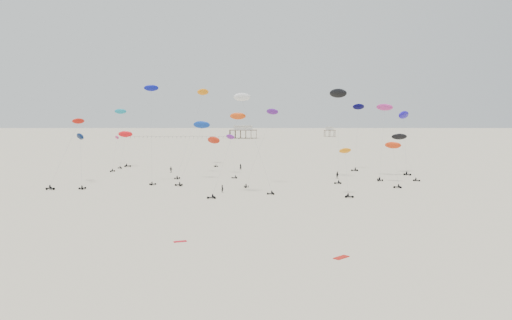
{
  "coord_description": "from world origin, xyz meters",
  "views": [
    {
      "loc": [
        0.11,
        -28.2,
        17.47
      ],
      "look_at": [
        0.0,
        88.0,
        7.0
      ],
      "focal_mm": 35.0,
      "sensor_mm": 36.0,
      "label": 1
    }
  ],
  "objects_px": {
    "pavilion_main": "(243,133)",
    "rig_0": "(267,127)",
    "rig_9": "(231,145)",
    "spectator_0": "(222,192)",
    "rig_4": "(125,138)",
    "pavilion_small": "(330,132)"
  },
  "relations": [
    {
      "from": "rig_4",
      "to": "pavilion_small",
      "type": "bearing_deg",
      "value": -153.04
    },
    {
      "from": "pavilion_small",
      "to": "spectator_0",
      "type": "xyz_separation_m",
      "value": [
        -67.65,
        -296.21,
        -3.49
      ]
    },
    {
      "from": "rig_9",
      "to": "rig_4",
      "type": "bearing_deg",
      "value": 58.86
    },
    {
      "from": "pavilion_small",
      "to": "rig_0",
      "type": "bearing_deg",
      "value": -101.45
    },
    {
      "from": "rig_9",
      "to": "spectator_0",
      "type": "height_order",
      "value": "rig_9"
    },
    {
      "from": "pavilion_small",
      "to": "spectator_0",
      "type": "distance_m",
      "value": 303.86
    },
    {
      "from": "pavilion_main",
      "to": "rig_0",
      "type": "xyz_separation_m",
      "value": [
        12.75,
        -252.79,
        10.38
      ]
    },
    {
      "from": "pavilion_main",
      "to": "rig_4",
      "type": "distance_m",
      "value": 211.1
    },
    {
      "from": "rig_0",
      "to": "spectator_0",
      "type": "relative_size",
      "value": 9.8
    },
    {
      "from": "rig_9",
      "to": "pavilion_main",
      "type": "bearing_deg",
      "value": 0.83
    },
    {
      "from": "pavilion_small",
      "to": "rig_4",
      "type": "relative_size",
      "value": 0.67
    },
    {
      "from": "pavilion_small",
      "to": "rig_4",
      "type": "height_order",
      "value": "rig_4"
    },
    {
      "from": "rig_4",
      "to": "rig_9",
      "type": "height_order",
      "value": "rig_9"
    },
    {
      "from": "rig_9",
      "to": "spectator_0",
      "type": "distance_m",
      "value": 36.32
    },
    {
      "from": "rig_0",
      "to": "rig_9",
      "type": "relative_size",
      "value": 1.22
    },
    {
      "from": "rig_9",
      "to": "spectator_0",
      "type": "bearing_deg",
      "value": 179.74
    },
    {
      "from": "pavilion_main",
      "to": "rig_9",
      "type": "height_order",
      "value": "rig_9"
    },
    {
      "from": "pavilion_main",
      "to": "rig_4",
      "type": "relative_size",
      "value": 1.57
    },
    {
      "from": "rig_0",
      "to": "spectator_0",
      "type": "height_order",
      "value": "rig_0"
    },
    {
      "from": "pavilion_main",
      "to": "rig_0",
      "type": "height_order",
      "value": "rig_0"
    },
    {
      "from": "rig_0",
      "to": "rig_4",
      "type": "xyz_separation_m",
      "value": [
        -47.67,
        44.67,
        -5.01
      ]
    },
    {
      "from": "rig_0",
      "to": "rig_9",
      "type": "bearing_deg",
      "value": -57.92
    }
  ]
}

